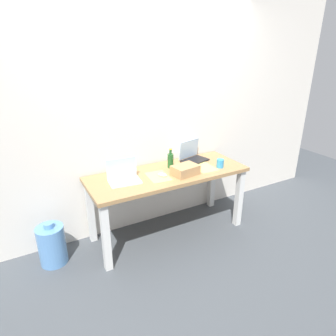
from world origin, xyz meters
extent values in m
plane|color=#42474C|center=(0.00, 0.00, 0.00)|extent=(8.00, 8.00, 0.00)
cube|color=silver|center=(0.00, 0.39, 1.30)|extent=(5.20, 0.08, 2.60)
cube|color=#A37A4C|center=(0.00, 0.00, 0.74)|extent=(1.74, 0.65, 0.04)
cube|color=silver|center=(-0.81, -0.27, 0.36)|extent=(0.07, 0.07, 0.72)
cube|color=silver|center=(0.81, -0.27, 0.36)|extent=(0.07, 0.07, 0.72)
cube|color=silver|center=(-0.81, 0.27, 0.36)|extent=(0.07, 0.07, 0.72)
cube|color=silver|center=(0.81, 0.27, 0.36)|extent=(0.07, 0.07, 0.72)
cube|color=silver|center=(-0.50, -0.02, 0.76)|extent=(0.33, 0.23, 0.02)
cube|color=silver|center=(-0.49, 0.08, 0.88)|extent=(0.31, 0.05, 0.20)
cube|color=black|center=(0.44, 0.14, 0.76)|extent=(0.34, 0.26, 0.02)
cube|color=silver|center=(0.41, 0.24, 0.88)|extent=(0.31, 0.11, 0.22)
cylinder|color=#1E5123|center=(0.09, 0.11, 0.83)|extent=(0.07, 0.07, 0.16)
cylinder|color=#1E5123|center=(0.09, 0.11, 0.94)|extent=(0.03, 0.03, 0.05)
cylinder|color=gold|center=(0.09, 0.11, 0.97)|extent=(0.03, 0.03, 0.01)
ellipsoid|color=silver|center=(-0.10, -0.06, 0.77)|extent=(0.10, 0.12, 0.03)
cube|color=tan|center=(0.13, -0.14, 0.81)|extent=(0.29, 0.23, 0.10)
cylinder|color=#338CC6|center=(0.58, -0.16, 0.80)|extent=(0.08, 0.08, 0.09)
cube|color=#F4E06B|center=(0.42, -0.08, 0.76)|extent=(0.22, 0.30, 0.00)
cube|color=#F4E06B|center=(-0.14, -0.05, 0.76)|extent=(0.24, 0.31, 0.00)
cylinder|color=#598CC6|center=(-1.25, 0.09, 0.20)|extent=(0.27, 0.27, 0.40)
cylinder|color=#598CC6|center=(-1.25, 0.09, 0.43)|extent=(0.09, 0.09, 0.05)
camera|label=1|loc=(-1.41, -2.56, 2.00)|focal=31.58mm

